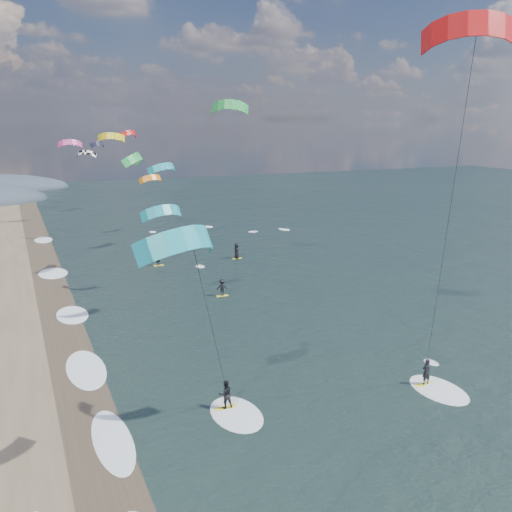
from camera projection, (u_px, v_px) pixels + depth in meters
name	position (u px, v px, depth m)	size (l,w,h in m)	color
ground	(376.00, 453.00, 26.81)	(260.00, 260.00, 0.00)	black
wet_sand_strip	(86.00, 407.00, 31.11)	(3.00, 240.00, 0.00)	#382D23
kitesurfer_near_a	(466.00, 127.00, 24.69)	(7.70, 9.08, 19.83)	yellow
kitesurfer_near_b	(208.00, 306.00, 24.56)	(7.00, 8.71, 12.09)	yellow
far_kitesurfers	(214.00, 265.00, 58.11)	(9.99, 13.67, 1.78)	yellow
bg_kite_field	(126.00, 150.00, 73.45)	(14.26, 68.83, 10.03)	gray
shoreline_surf	(96.00, 369.00, 35.82)	(2.40, 79.40, 0.11)	white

